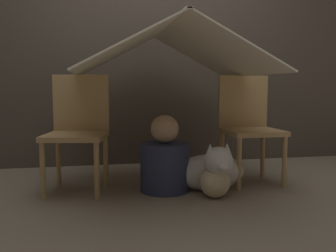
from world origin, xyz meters
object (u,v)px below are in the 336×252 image
(chair_left, at_px, (78,127))
(dog, at_px, (212,170))
(person_front, at_px, (165,161))
(chair_right, at_px, (248,124))

(chair_left, relative_size, dog, 1.62)
(person_front, distance_m, dog, 0.34)
(chair_right, relative_size, person_front, 1.53)
(chair_right, bearing_deg, chair_left, 179.44)
(person_front, bearing_deg, chair_right, 12.50)
(chair_left, height_order, dog, chair_left)
(chair_left, bearing_deg, chair_right, 11.10)
(chair_right, height_order, person_front, chair_right)
(dog, bearing_deg, chair_left, 164.91)
(person_front, bearing_deg, dog, -16.76)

